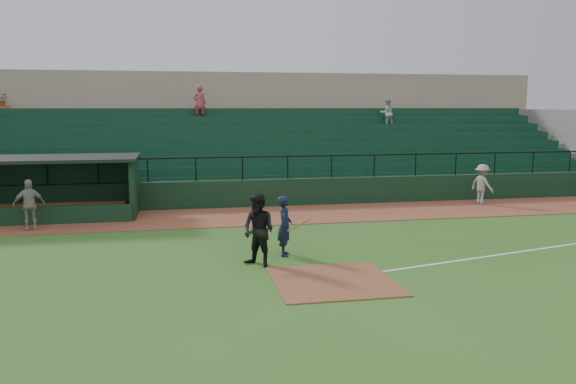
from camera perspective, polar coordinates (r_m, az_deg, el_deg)
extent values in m
plane|color=#2D591C|center=(15.52, 3.56, -7.80)|extent=(90.00, 90.00, 0.00)
cube|color=brown|center=(23.14, -1.42, -2.32)|extent=(40.00, 4.00, 0.03)
cube|color=brown|center=(14.59, 4.56, -8.82)|extent=(3.00, 3.00, 0.03)
cube|color=white|center=(20.03, 25.45, -4.88)|extent=(17.49, 4.44, 0.01)
cube|color=black|center=(25.18, -2.26, -0.09)|extent=(36.00, 0.35, 1.20)
cylinder|color=black|center=(25.00, -2.28, 3.54)|extent=(36.00, 0.06, 0.06)
cube|color=slate|center=(29.86, -3.71, 3.56)|extent=(36.00, 9.00, 3.60)
cube|color=#0F3A24|center=(29.33, -3.59, 4.36)|extent=(34.56, 8.00, 4.05)
cube|color=slate|center=(36.79, 25.39, 4.15)|extent=(0.35, 9.50, 4.20)
cube|color=gray|center=(36.23, -5.05, 6.62)|extent=(38.00, 3.00, 6.40)
cube|color=slate|center=(34.23, -4.71, 7.36)|extent=(36.00, 2.00, 0.20)
cylinder|color=#A55138|center=(35.15, -26.47, 7.19)|extent=(0.70, 0.70, 0.60)
imported|color=#2D5923|center=(35.15, -26.54, 8.21)|extent=(0.59, 0.51, 0.66)
imported|color=#B4B4B4|center=(33.49, 9.85, 7.74)|extent=(0.82, 0.64, 1.69)
imported|color=#A73D48|center=(32.34, -8.80, 8.75)|extent=(0.70, 0.46, 1.92)
cube|color=black|center=(25.72, -24.34, 0.58)|extent=(8.50, 0.20, 2.30)
cube|color=black|center=(23.79, -15.06, 0.46)|extent=(0.20, 2.60, 2.30)
cube|color=black|center=(24.34, -25.21, 2.99)|extent=(8.90, 3.20, 0.12)
cube|color=olive|center=(25.47, -24.42, -1.55)|extent=(7.65, 0.40, 0.50)
cube|color=black|center=(23.30, -25.70, -2.25)|extent=(8.50, 0.12, 0.70)
imported|color=black|center=(16.81, -0.33, -3.38)|extent=(0.54, 0.72, 1.78)
cylinder|color=olive|center=(16.69, 1.15, -3.27)|extent=(0.79, 0.34, 0.35)
imported|color=black|center=(15.68, -2.94, -3.84)|extent=(1.23, 1.23, 2.01)
imported|color=gray|center=(26.99, 18.76, 0.73)|extent=(1.02, 1.31, 1.79)
imported|color=gray|center=(22.19, -24.38, -1.15)|extent=(1.12, 0.65, 1.80)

